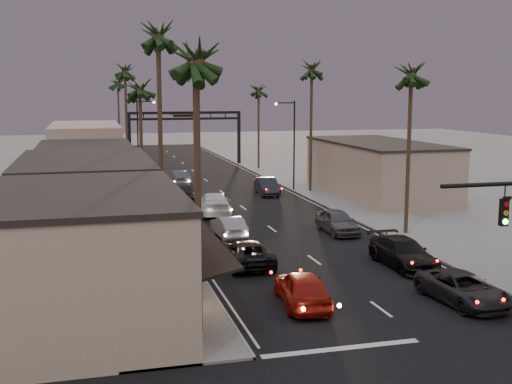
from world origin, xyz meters
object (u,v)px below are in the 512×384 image
palm_la (196,51)px  oncoming_silver (229,227)px  palm_far (118,81)px  oncoming_red (302,288)px  palm_ra (412,68)px  palm_rc (259,87)px  oncoming_pickup (246,253)px  palm_lb (158,30)px  palm_rb (312,65)px  streetlight_right (292,138)px  curbside_near (463,289)px  streetlight_left (140,132)px  palm_ld (125,68)px  curbside_black (403,253)px  palm_lc (140,84)px  arch (185,124)px

palm_la → oncoming_silver: (4.98, 17.17, -10.70)m
palm_far → oncoming_red: size_ratio=2.65×
palm_ra → palm_rc: size_ratio=1.08×
palm_rc → oncoming_pickup: (-12.78, -45.15, -9.72)m
palm_lb → palm_rb: size_ratio=1.07×
palm_la → palm_rb: size_ratio=0.93×
streetlight_right → curbside_near: bearing=-94.6°
streetlight_right → palm_ra: palm_ra is taller
streetlight_left → palm_rb: size_ratio=0.63×
palm_rb → palm_ra: bearing=-90.0°
palm_lb → oncoming_pickup: (4.42, -3.15, -12.64)m
palm_ld → curbside_black: bearing=-71.4°
streetlight_left → oncoming_red: (3.57, -46.59, -4.48)m
streetlight_right → oncoming_red: bearing=-107.0°
palm_la → oncoming_red: (5.25, 2.41, -10.60)m
oncoming_pickup → palm_lc: bearing=-74.3°
streetlight_right → palm_rc: (1.68, 19.00, 5.14)m
oncoming_red → oncoming_silver: size_ratio=1.11×
streetlight_left → curbside_black: streetlight_left is taller
palm_lb → palm_rb: (17.20, 22.00, -0.97)m
curbside_black → oncoming_pickup: bearing=162.7°
streetlight_right → oncoming_red: streetlight_right is taller
palm_ld → palm_far: size_ratio=1.08×
palm_lc → palm_ra: (17.20, -12.00, 0.97)m
palm_lc → palm_rc: 32.86m
palm_la → curbside_black: size_ratio=2.36×
streetlight_left → curbside_near: 49.64m
palm_la → oncoming_pickup: size_ratio=2.45×
palm_ld → oncoming_silver: bearing=-80.2°
oncoming_pickup → oncoming_silver: 7.34m
streetlight_left → arch: bearing=60.0°
streetlight_left → palm_la: 49.41m
palm_lb → oncoming_silver: 14.22m
curbside_near → palm_rc: bearing=80.3°
streetlight_right → palm_la: size_ratio=0.68×
palm_ld → oncoming_red: palm_ld is taller
palm_lc → palm_ld: palm_ld is taller
palm_lc → oncoming_silver: palm_lc is taller
palm_ld → curbside_black: 42.38m
streetlight_right → palm_lb: bearing=-124.0°
palm_ld → palm_ra: palm_ld is taller
oncoming_silver → oncoming_pickup: bearing=82.9°
streetlight_right → curbside_black: 29.10m
streetlight_right → curbside_black: (-2.52, -28.63, -4.52)m
arch → palm_rb: size_ratio=1.07×
palm_lc → curbside_near: palm_lc is taller
streetlight_left → palm_rc: 17.42m
palm_far → curbside_black: bearing=-78.4°
palm_rc → curbside_black: size_ratio=2.18×
palm_la → palm_lc: palm_la is taller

